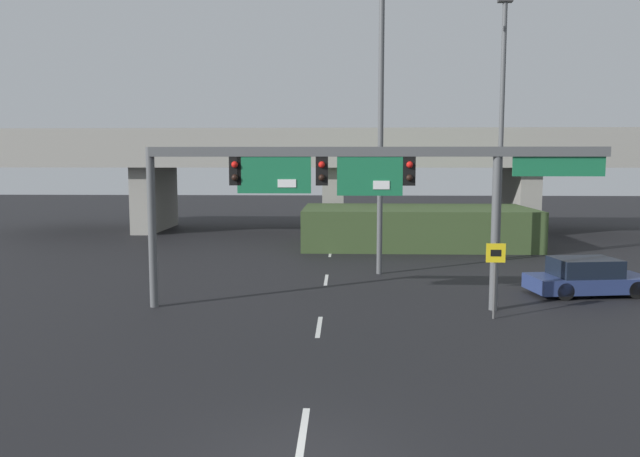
% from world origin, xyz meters
% --- Properties ---
extents(lane_markings, '(0.14, 32.12, 0.01)m').
position_xyz_m(lane_markings, '(0.00, 15.88, 0.00)').
color(lane_markings, silver).
rests_on(lane_markings, ground).
extents(signal_gantry, '(15.21, 0.44, 5.43)m').
position_xyz_m(signal_gantry, '(1.11, 10.80, 4.43)').
color(signal_gantry, '#515456').
rests_on(signal_gantry, ground).
extents(speed_limit_sign, '(0.60, 0.11, 2.46)m').
position_xyz_m(speed_limit_sign, '(5.49, 9.62, 1.60)').
color(speed_limit_sign, '#4C4C4C').
rests_on(speed_limit_sign, ground).
extents(highway_light_pole_near, '(0.70, 0.36, 12.89)m').
position_xyz_m(highway_light_pole_near, '(8.54, 21.77, 6.82)').
color(highway_light_pole_near, '#515456').
rests_on(highway_light_pole_near, ground).
extents(highway_light_pole_far, '(0.70, 0.36, 15.16)m').
position_xyz_m(highway_light_pole_far, '(2.30, 17.41, 7.96)').
color(highway_light_pole_far, '#515456').
rests_on(highway_light_pole_far, ground).
extents(overpass_bridge, '(45.56, 8.69, 7.07)m').
position_xyz_m(overpass_bridge, '(-0.00, 34.48, 4.87)').
color(overpass_bridge, gray).
rests_on(overpass_bridge, ground).
extents(grass_embankment, '(13.12, 6.69, 2.27)m').
position_xyz_m(grass_embankment, '(4.97, 26.59, 1.13)').
color(grass_embankment, '#384C28').
rests_on(grass_embankment, ground).
extents(parked_sedan_near_right, '(4.59, 2.48, 1.38)m').
position_xyz_m(parked_sedan_near_right, '(9.82, 13.38, 0.64)').
color(parked_sedan_near_right, navy).
rests_on(parked_sedan_near_right, ground).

